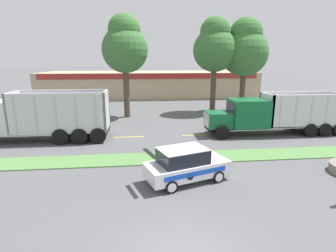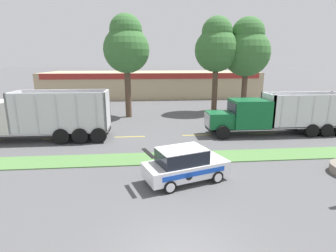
% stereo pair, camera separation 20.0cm
% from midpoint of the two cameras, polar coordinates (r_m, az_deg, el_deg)
% --- Properties ---
extents(grass_verge, '(120.00, 2.02, 0.06)m').
position_cam_midpoint_polar(grass_verge, '(16.05, -1.93, -7.03)').
color(grass_verge, '#517F42').
rests_on(grass_verge, ground_plane).
extents(centre_line_3, '(2.40, 0.14, 0.01)m').
position_cam_midpoint_polar(centre_line_3, '(21.76, -23.11, -2.61)').
color(centre_line_3, yellow).
rests_on(centre_line_3, ground_plane).
extents(centre_line_4, '(2.40, 0.14, 0.01)m').
position_cam_midpoint_polar(centre_line_4, '(20.81, -8.75, -2.36)').
color(centre_line_4, yellow).
rests_on(centre_line_4, ground_plane).
extents(centre_line_5, '(2.40, 0.14, 0.01)m').
position_cam_midpoint_polar(centre_line_5, '(21.23, 5.97, -1.94)').
color(centre_line_5, yellow).
rests_on(centre_line_5, ground_plane).
extents(centre_line_6, '(2.40, 0.14, 0.01)m').
position_cam_midpoint_polar(centre_line_6, '(22.95, 19.28, -1.46)').
color(centre_line_6, yellow).
rests_on(centre_line_6, ground_plane).
extents(centre_line_7, '(2.40, 0.14, 0.01)m').
position_cam_midpoint_polar(centre_line_7, '(25.71, 30.24, -1.00)').
color(centre_line_7, yellow).
rests_on(centre_line_7, ground_plane).
extents(dump_truck_lead, '(12.36, 2.85, 3.66)m').
position_cam_midpoint_polar(dump_truck_lead, '(22.41, -31.44, 1.20)').
color(dump_truck_lead, black).
rests_on(dump_truck_lead, ground_plane).
extents(dump_truck_mid, '(11.16, 2.62, 3.44)m').
position_cam_midpoint_polar(dump_truck_mid, '(22.44, 19.94, 2.15)').
color(dump_truck_mid, black).
rests_on(dump_truck_mid, ground_plane).
extents(rally_car, '(4.43, 2.98, 1.74)m').
position_cam_midpoint_polar(rally_car, '(12.93, 3.41, -8.37)').
color(rally_car, white).
rests_on(rally_car, ground_plane).
extents(store_building_backdrop, '(34.58, 12.10, 4.10)m').
position_cam_midpoint_polar(store_building_backdrop, '(46.00, -4.12, 9.16)').
color(store_building_backdrop, tan).
rests_on(store_building_backdrop, ground_plane).
extents(tree_behind_left, '(4.66, 4.66, 10.42)m').
position_cam_midpoint_polar(tree_behind_left, '(27.90, -9.60, 16.87)').
color(tree_behind_left, brown).
rests_on(tree_behind_left, ground_plane).
extents(tree_behind_centre, '(4.77, 4.77, 10.58)m').
position_cam_midpoint_polar(tree_behind_centre, '(30.58, 9.96, 16.74)').
color(tree_behind_centre, brown).
rests_on(tree_behind_centre, ground_plane).
extents(tree_behind_right, '(5.19, 5.19, 10.58)m').
position_cam_midpoint_polar(tree_behind_right, '(31.79, 16.24, 15.84)').
color(tree_behind_right, brown).
rests_on(tree_behind_right, ground_plane).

